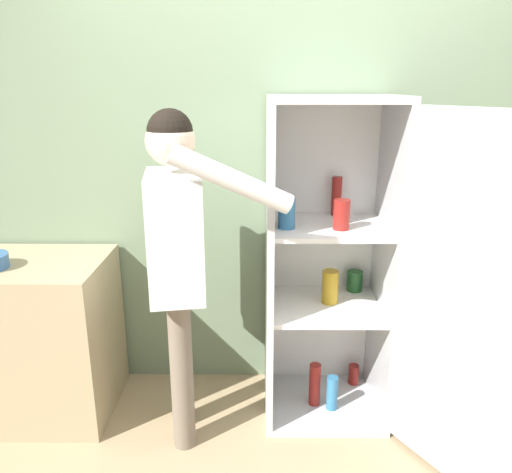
% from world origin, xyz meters
% --- Properties ---
extents(wall_back, '(7.00, 0.06, 2.55)m').
position_xyz_m(wall_back, '(0.00, 0.98, 1.27)').
color(wall_back, gray).
rests_on(wall_back, ground_plane).
extents(refrigerator, '(1.02, 1.13, 1.73)m').
position_xyz_m(refrigerator, '(0.35, 0.56, 0.86)').
color(refrigerator, '#B7BABC').
rests_on(refrigerator, ground_plane).
extents(person, '(0.71, 0.58, 1.68)m').
position_xyz_m(person, '(-0.52, 0.40, 1.06)').
color(person, '#726656').
rests_on(person, ground_plane).
extents(counter, '(0.73, 0.62, 0.88)m').
position_xyz_m(counter, '(-1.33, 0.62, 0.44)').
color(counter, tan).
rests_on(counter, ground_plane).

